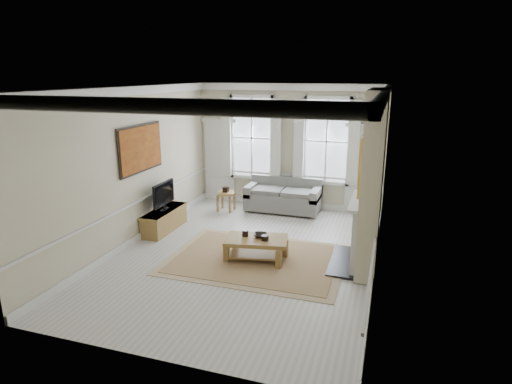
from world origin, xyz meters
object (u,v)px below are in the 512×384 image
(tv_stand, at_px, (164,220))
(sofa, at_px, (284,197))
(coffee_table, at_px, (256,242))
(side_table, at_px, (226,196))

(tv_stand, bearing_deg, sofa, 45.21)
(coffee_table, bearing_deg, sofa, 83.86)
(side_table, bearing_deg, coffee_table, -57.85)
(sofa, height_order, coffee_table, sofa)
(sofa, relative_size, coffee_table, 1.48)
(sofa, distance_m, coffee_table, 3.32)
(sofa, bearing_deg, tv_stand, -134.79)
(tv_stand, bearing_deg, coffee_table, -19.86)
(coffee_table, distance_m, tv_stand, 2.78)
(sofa, height_order, side_table, sofa)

